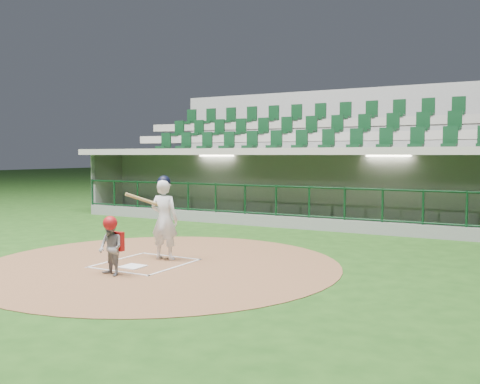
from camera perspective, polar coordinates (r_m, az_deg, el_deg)
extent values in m
plane|color=#1B4012|center=(11.27, -9.08, -7.32)|extent=(120.00, 120.00, 0.00)
cylinder|color=brown|center=(10.94, -8.48, -7.63)|extent=(7.20, 7.20, 0.01)
cube|color=white|center=(10.74, -11.39, -7.80)|extent=(0.43, 0.43, 0.02)
cube|color=white|center=(11.52, -12.98, -7.05)|extent=(0.05, 1.80, 0.01)
cube|color=white|center=(10.59, -6.85, -7.94)|extent=(0.05, 1.80, 0.01)
cube|color=white|center=(11.70, -7.42, -6.80)|extent=(1.55, 0.05, 0.01)
cube|color=white|center=(10.41, -13.00, -8.23)|extent=(1.55, 0.05, 0.01)
cube|color=gray|center=(17.80, 5.95, -4.92)|extent=(15.00, 3.00, 0.10)
cube|color=gray|center=(19.12, 7.84, -0.09)|extent=(15.00, 0.20, 2.70)
cube|color=#B2AE9D|center=(18.99, 7.72, 0.63)|extent=(13.50, 0.04, 0.90)
cube|color=slate|center=(21.66, -12.63, 0.32)|extent=(0.20, 3.00, 2.70)
cube|color=#A8A398|center=(17.36, 5.70, 4.30)|extent=(15.40, 3.50, 0.20)
cube|color=gray|center=(16.30, 3.86, -3.24)|extent=(15.00, 0.15, 0.40)
cube|color=black|center=(16.18, 3.88, 2.30)|extent=(15.00, 0.01, 0.95)
cube|color=brown|center=(18.73, 7.21, -3.64)|extent=(12.75, 0.40, 0.45)
cube|color=white|center=(18.95, -2.40, 3.90)|extent=(1.30, 0.35, 0.04)
cube|color=white|center=(16.66, 15.60, 3.74)|extent=(1.30, 0.35, 0.04)
imported|color=maroon|center=(20.37, -3.52, -1.29)|extent=(1.22, 0.97, 1.66)
imported|color=#AA1D12|center=(18.84, 4.55, -1.43)|extent=(1.17, 0.85, 1.85)
imported|color=#A41311|center=(17.79, 11.97, -1.93)|extent=(0.87, 0.57, 1.78)
imported|color=#A81217|center=(17.17, 19.17, -2.39)|extent=(1.67, 0.90, 1.72)
cube|color=gray|center=(20.65, 9.48, 1.02)|extent=(17.00, 6.50, 2.50)
cube|color=#A09B90|center=(19.21, 8.04, 4.25)|extent=(16.60, 0.95, 0.30)
cube|color=#9F9A90|center=(20.12, 9.02, 5.79)|extent=(16.60, 0.95, 0.30)
cube|color=gray|center=(21.04, 9.92, 7.20)|extent=(16.60, 0.95, 0.30)
cube|color=gray|center=(23.81, 12.19, 4.69)|extent=(17.00, 0.25, 5.05)
imported|color=white|center=(11.25, -8.07, -2.93)|extent=(0.66, 0.47, 1.68)
sphere|color=black|center=(11.19, -8.11, 1.04)|extent=(0.28, 0.28, 0.28)
cylinder|color=tan|center=(11.17, -9.88, -0.95)|extent=(0.58, 0.79, 0.39)
imported|color=gray|center=(10.00, -13.64, -5.82)|extent=(0.58, 0.50, 1.01)
sphere|color=#A51116|center=(9.93, -13.68, -3.24)|extent=(0.26, 0.26, 0.26)
cube|color=#A21112|center=(10.09, -13.07, -5.13)|extent=(0.32, 0.10, 0.35)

